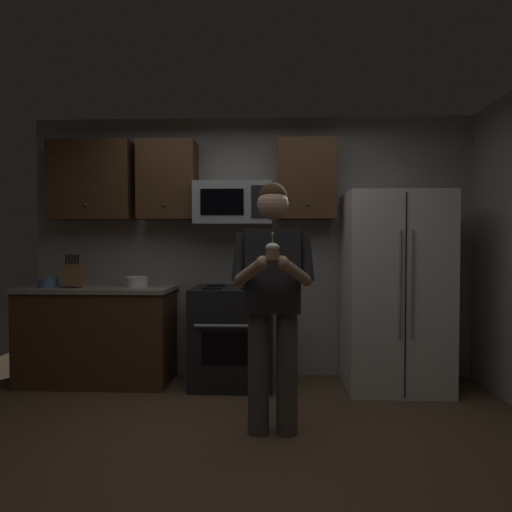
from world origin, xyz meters
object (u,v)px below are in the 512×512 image
object	(u,v)px
bowl_small_colored	(48,282)
cupcake	(272,251)
refrigerator	(395,291)
oven_range	(233,336)
bowl_large_white	(137,281)
person	(273,293)
knife_block	(73,275)
microwave	(234,204)

from	to	relation	value
bowl_small_colored	cupcake	distance (m)	2.60
refrigerator	cupcake	world-z (taller)	refrigerator
oven_range	bowl_large_white	bearing A→B (deg)	177.53
bowl_small_colored	person	bearing A→B (deg)	-27.32
person	cupcake	bearing A→B (deg)	-90.00
oven_range	bowl_large_white	xyz separation A→B (m)	(-0.93, 0.04, 0.51)
knife_block	cupcake	bearing A→B (deg)	-36.97
microwave	refrigerator	bearing A→B (deg)	-6.03
refrigerator	knife_block	bearing A→B (deg)	179.82
knife_block	cupcake	size ratio (longest dim) A/B	1.84
oven_range	knife_block	world-z (taller)	knife_block
cupcake	microwave	bearing A→B (deg)	103.67
person	cupcake	distance (m)	0.44
knife_block	refrigerator	bearing A→B (deg)	-0.18
knife_block	person	distance (m)	2.20
oven_range	bowl_small_colored	world-z (taller)	bowl_small_colored
knife_block	bowl_small_colored	size ratio (longest dim) A/B	1.75
refrigerator	bowl_small_colored	distance (m)	3.26
microwave	cupcake	xyz separation A→B (m)	(0.38, -1.58, -0.43)
microwave	knife_block	bearing A→B (deg)	-174.39
refrigerator	person	bearing A→B (deg)	-135.60
refrigerator	microwave	bearing A→B (deg)	173.97
oven_range	refrigerator	size ratio (longest dim) A/B	0.52
person	bowl_large_white	bearing A→B (deg)	138.24
oven_range	microwave	xyz separation A→B (m)	(0.00, 0.12, 1.26)
microwave	bowl_large_white	bearing A→B (deg)	-175.11
knife_block	cupcake	distance (m)	2.39
bowl_large_white	cupcake	bearing A→B (deg)	-48.83
oven_range	refrigerator	distance (m)	1.56
refrigerator	knife_block	world-z (taller)	refrigerator
cupcake	person	bearing A→B (deg)	90.00
oven_range	refrigerator	world-z (taller)	refrigerator
cupcake	knife_block	bearing A→B (deg)	143.03
microwave	cupcake	world-z (taller)	microwave
bowl_small_colored	refrigerator	bearing A→B (deg)	-0.28
person	cupcake	size ratio (longest dim) A/B	10.13
person	cupcake	world-z (taller)	person
microwave	bowl_small_colored	world-z (taller)	microwave
person	knife_block	bearing A→B (deg)	149.90
refrigerator	person	size ratio (longest dim) A/B	1.02
oven_range	bowl_large_white	world-z (taller)	bowl_large_white
oven_range	knife_block	bearing A→B (deg)	-178.88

